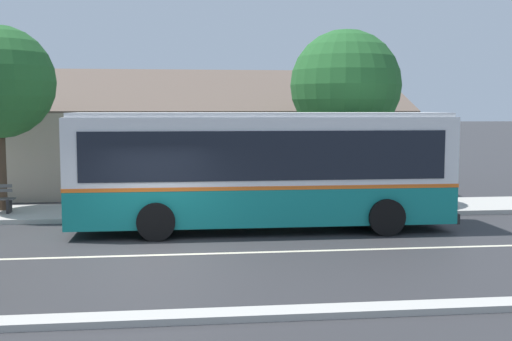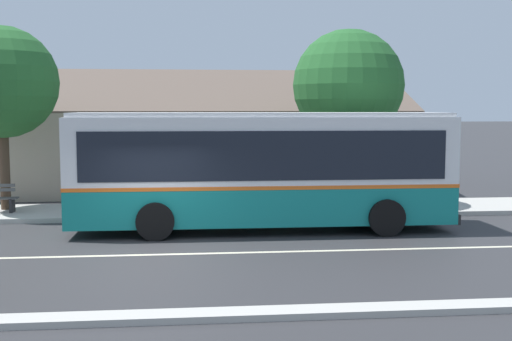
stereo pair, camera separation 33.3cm
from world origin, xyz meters
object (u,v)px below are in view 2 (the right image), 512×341
street_tree_secondary (4,85)px  bench_down_street (127,199)px  transit_bus (262,167)px  street_tree_primary (348,86)px

street_tree_secondary → bench_down_street: bearing=-13.8°
bench_down_street → street_tree_secondary: (-3.92, 0.97, 3.59)m
transit_bus → street_tree_primary: 5.72m
transit_bus → street_tree_secondary: (-7.92, 3.54, 2.39)m
transit_bus → bench_down_street: (-3.99, 2.57, -1.19)m
bench_down_street → street_tree_primary: bearing=10.0°
street_tree_primary → transit_bus: bearing=-131.4°
transit_bus → bench_down_street: bearing=147.2°
bench_down_street → transit_bus: bearing=-32.8°
bench_down_street → street_tree_primary: size_ratio=0.30×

